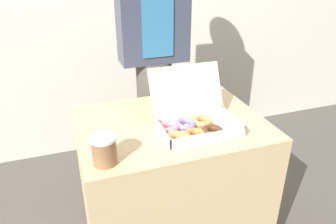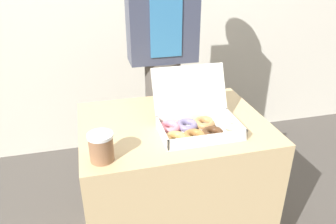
# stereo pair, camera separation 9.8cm
# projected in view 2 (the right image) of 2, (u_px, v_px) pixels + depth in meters

# --- Properties ---
(table) EXTENTS (0.84, 0.63, 0.77)m
(table) POSITION_uv_depth(u_px,v_px,m) (173.00, 189.00, 1.66)
(table) COLOR tan
(table) RESTS_ON ground_plane
(donut_box) EXTENTS (0.37, 0.31, 0.24)m
(donut_box) POSITION_uv_depth(u_px,v_px,m) (199.00, 124.00, 1.40)
(donut_box) COLOR white
(donut_box) RESTS_ON table
(coffee_cup) EXTENTS (0.09, 0.09, 0.11)m
(coffee_cup) POSITION_uv_depth(u_px,v_px,m) (101.00, 147.00, 1.19)
(coffee_cup) COLOR #8C6042
(coffee_cup) RESTS_ON table
(person_customer) EXTENTS (0.37, 0.23, 1.74)m
(person_customer) POSITION_uv_depth(u_px,v_px,m) (162.00, 49.00, 1.80)
(person_customer) COLOR #4C4742
(person_customer) RESTS_ON ground_plane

